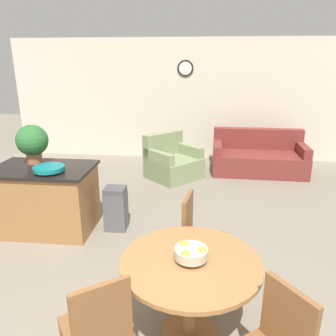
# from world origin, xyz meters

# --- Properties ---
(wall_back) EXTENTS (8.00, 0.09, 2.70)m
(wall_back) POSITION_xyz_m (0.00, 6.11, 1.35)
(wall_back) COLOR beige
(wall_back) RESTS_ON ground_plane
(dining_table) EXTENTS (1.11, 1.11, 0.73)m
(dining_table) POSITION_xyz_m (0.35, 0.72, 0.56)
(dining_table) COLOR #9E6B3D
(dining_table) RESTS_ON ground_plane
(dining_chair_near_left) EXTENTS (0.59, 0.59, 0.93)m
(dining_chair_near_left) POSITION_xyz_m (-0.24, 0.20, 0.52)
(dining_chair_near_left) COLOR brown
(dining_chair_near_left) RESTS_ON ground_plane
(dining_chair_far_side) EXTENTS (0.48, 0.48, 0.93)m
(dining_chair_far_side) POSITION_xyz_m (0.40, 1.50, 0.52)
(dining_chair_far_side) COLOR brown
(dining_chair_far_side) RESTS_ON ground_plane
(fruit_bowl) EXTENTS (0.26, 0.26, 0.13)m
(fruit_bowl) POSITION_xyz_m (0.35, 0.72, 0.80)
(fruit_bowl) COLOR #B7B29E
(fruit_bowl) RESTS_ON dining_table
(kitchen_island) EXTENTS (1.29, 0.83, 0.89)m
(kitchen_island) POSITION_xyz_m (-1.64, 2.36, 0.45)
(kitchen_island) COLOR #9E6B3D
(kitchen_island) RESTS_ON ground_plane
(teal_bowl) EXTENTS (0.38, 0.38, 0.08)m
(teal_bowl) POSITION_xyz_m (-1.46, 2.19, 0.94)
(teal_bowl) COLOR #147A7F
(teal_bowl) RESTS_ON kitchen_island
(potted_plant) EXTENTS (0.41, 0.41, 0.52)m
(potted_plant) POSITION_xyz_m (-1.83, 2.54, 1.18)
(potted_plant) COLOR #A36642
(potted_plant) RESTS_ON kitchen_island
(trash_bin) EXTENTS (0.29, 0.26, 0.60)m
(trash_bin) POSITION_xyz_m (-0.72, 2.47, 0.30)
(trash_bin) COLOR #56565B
(trash_bin) RESTS_ON ground_plane
(couch) EXTENTS (1.87, 1.00, 0.85)m
(couch) POSITION_xyz_m (1.58, 5.17, 0.29)
(couch) COLOR maroon
(couch) RESTS_ON ground_plane
(armchair) EXTENTS (1.22, 1.23, 0.86)m
(armchair) POSITION_xyz_m (-0.15, 4.64, 0.29)
(armchair) COLOR gray
(armchair) RESTS_ON ground_plane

